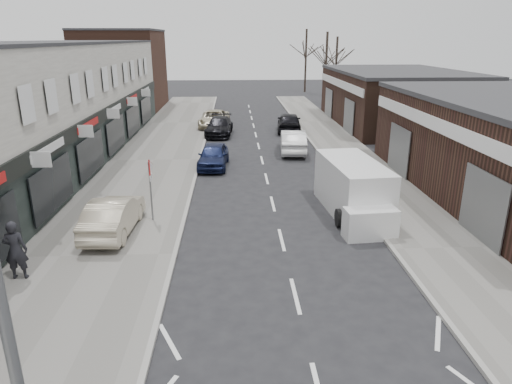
{
  "coord_description": "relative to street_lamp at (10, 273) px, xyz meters",
  "views": [
    {
      "loc": [
        -1.78,
        -5.87,
        7.33
      ],
      "look_at": [
        -1.08,
        8.08,
        2.6
      ],
      "focal_mm": 32.0,
      "sensor_mm": 36.0,
      "label": 1
    }
  ],
  "objects": [
    {
      "name": "pavement_left",
      "position": [
        -2.22,
        22.8,
        -4.56
      ],
      "size": [
        5.5,
        64.0,
        0.12
      ],
      "primitive_type": "cube",
      "color": "slate",
      "rests_on": "ground"
    },
    {
      "name": "pavement_right",
      "position": [
        10.28,
        22.8,
        -4.56
      ],
      "size": [
        3.5,
        64.0,
        0.12
      ],
      "primitive_type": "cube",
      "color": "slate",
      "rests_on": "ground"
    },
    {
      "name": "shop_terrace_left",
      "position": [
        -8.97,
        20.3,
        -1.07
      ],
      "size": [
        8.0,
        41.0,
        7.1
      ],
      "primitive_type": "cube",
      "color": "beige",
      "rests_on": "ground"
    },
    {
      "name": "brick_block_far",
      "position": [
        -8.97,
        45.8,
        -0.62
      ],
      "size": [
        8.0,
        10.0,
        8.0
      ],
      "primitive_type": "cube",
      "color": "#44281D",
      "rests_on": "ground"
    },
    {
      "name": "right_unit_far",
      "position": [
        17.03,
        34.8,
        -2.37
      ],
      "size": [
        10.0,
        16.0,
        4.5
      ],
      "primitive_type": "cube",
      "color": "#362118",
      "rests_on": "ground"
    },
    {
      "name": "tree_far_a",
      "position": [
        13.53,
        48.8,
        -4.62
      ],
      "size": [
        3.6,
        3.6,
        8.0
      ],
      "primitive_type": null,
      "color": "#382D26",
      "rests_on": "ground"
    },
    {
      "name": "tree_far_b",
      "position": [
        16.03,
        54.8,
        -4.62
      ],
      "size": [
        3.6,
        3.6,
        7.5
      ],
      "primitive_type": null,
      "color": "#382D26",
      "rests_on": "ground"
    },
    {
      "name": "tree_far_c",
      "position": [
        13.03,
        60.8,
        -4.62
      ],
      "size": [
        3.6,
        3.6,
        8.5
      ],
      "primitive_type": null,
      "color": "#382D26",
      "rests_on": "ground"
    },
    {
      "name": "street_lamp",
      "position": [
        0.0,
        0.0,
        0.0
      ],
      "size": [
        2.23,
        0.22,
        8.0
      ],
      "color": "slate",
      "rests_on": "pavement_left"
    },
    {
      "name": "warning_sign",
      "position": [
        -0.63,
        12.8,
        -2.42
      ],
      "size": [
        0.12,
        0.8,
        2.7
      ],
      "color": "slate",
      "rests_on": "pavement_left"
    },
    {
      "name": "white_van",
      "position": [
        7.93,
        13.49,
        -3.54
      ],
      "size": [
        2.48,
        6.01,
        2.28
      ],
      "rotation": [
        0.0,
        0.0,
        0.09
      ],
      "color": "white",
      "rests_on": "ground"
    },
    {
      "name": "sedan_on_pavement",
      "position": [
        -1.95,
        11.61,
        -3.79
      ],
      "size": [
        1.68,
        4.34,
        1.41
      ],
      "primitive_type": "imported",
      "rotation": [
        0.0,
        0.0,
        3.1
      ],
      "color": "#B5AA91",
      "rests_on": "pavement_left"
    },
    {
      "name": "pedestrian",
      "position": [
        -4.08,
        8.1,
        -3.53
      ],
      "size": [
        0.73,
        0.51,
        1.94
      ],
      "primitive_type": "imported",
      "rotation": [
        0.0,
        0.0,
        3.21
      ],
      "color": "black",
      "rests_on": "pavement_left"
    },
    {
      "name": "parked_car_left_a",
      "position": [
        1.53,
        21.37,
        -3.92
      ],
      "size": [
        1.93,
        4.23,
        1.41
      ],
      "primitive_type": "imported",
      "rotation": [
        0.0,
        0.0,
        -0.07
      ],
      "color": "#141C3F",
      "rests_on": "ground"
    },
    {
      "name": "parked_car_left_b",
      "position": [
        1.63,
        30.79,
        -3.92
      ],
      "size": [
        2.3,
        4.95,
        1.4
      ],
      "primitive_type": "imported",
      "rotation": [
        0.0,
        0.0,
        -0.07
      ],
      "color": "black",
      "rests_on": "ground"
    },
    {
      "name": "parked_car_left_c",
      "position": [
        1.13,
        34.12,
        -3.9
      ],
      "size": [
        2.68,
        5.32,
        1.44
      ],
      "primitive_type": "imported",
      "rotation": [
        0.0,
        0.0,
        -0.06
      ],
      "color": "#BCB297",
      "rests_on": "ground"
    },
    {
      "name": "parked_car_right_a",
      "position": [
        6.73,
        24.75,
        -3.86
      ],
      "size": [
        1.98,
        4.71,
        1.52
      ],
      "primitive_type": "imported",
      "rotation": [
        0.0,
        0.0,
        3.06
      ],
      "color": "silver",
      "rests_on": "ground"
    },
    {
      "name": "parked_car_right_b",
      "position": [
        7.31,
        31.87,
        -3.83
      ],
      "size": [
        2.33,
        4.82,
        1.59
      ],
      "primitive_type": "imported",
      "rotation": [
        0.0,
        0.0,
        3.04
      ],
      "color": "black",
      "rests_on": "ground"
    }
  ]
}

